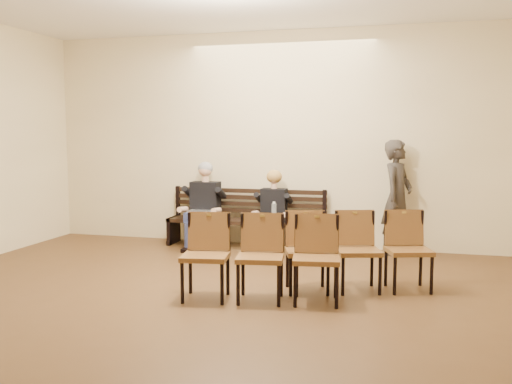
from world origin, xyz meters
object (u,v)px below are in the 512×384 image
Objects in this scene: laptop at (200,212)px; bench at (245,233)px; seated_woman at (273,214)px; chair_row_back at (260,258)px; water_bottle at (274,217)px; seated_man at (203,205)px; chair_row_front at (358,251)px; passerby at (397,189)px; bag at (255,242)px.

bench is at bearing 32.08° from laptop.
chair_row_back is at bearing -79.44° from seated_woman.
seated_woman reaches higher than water_bottle.
seated_man reaches higher than water_bottle.
chair_row_back is (0.41, -2.40, -0.09)m from water_bottle.
chair_row_front reaches higher than laptop.
passerby is (2.39, 0.10, 0.78)m from bench.
bag is at bearing -36.95° from bench.
seated_man is 3.81× the size of laptop.
water_bottle is (1.25, -0.30, -0.12)m from seated_man.
seated_man is 5.63× the size of water_bottle.
chair_row_back is (1.66, -2.70, -0.21)m from seated_man.
water_bottle is 0.73× the size of bag.
bench is at bearing 100.64° from chair_row_back.
laptop reaches higher than bench.
seated_woman is 0.31m from water_bottle.
laptop is at bearing 172.58° from water_bottle.
passerby reaches higher than laptop.
bench is 7.19× the size of laptop.
seated_woman is 0.66× the size of chair_row_back.
chair_row_back reaches higher than laptop.
passerby reaches higher than bench.
passerby is (3.08, 0.35, 0.43)m from laptop.
laptop reaches higher than water_bottle.
bag is 2.36m from passerby.
water_bottle is at bearing 91.07° from chair_row_back.
passerby is at bearing 2.40° from bench.
bench is 1.89× the size of seated_man.
seated_man reaches higher than chair_row_front.
passerby reaches higher than chair_row_front.
passerby reaches higher than seated_man.
passerby is 2.33m from chair_row_front.
bag is 2.68m from chair_row_front.
seated_man reaches higher than chair_row_back.
seated_woman is at bearing 0.00° from seated_man.
chair_row_back reaches higher than bench.
water_bottle reaches higher than bench.
water_bottle is at bearing -13.46° from seated_man.
bench is 0.82m from laptop.
bench is 0.83m from seated_man.
water_bottle is 0.12× the size of passerby.
bag is at bearing -2.68° from seated_man.
passerby reaches higher than seated_woman.
seated_woman is 0.53m from bag.
chair_row_front is (2.69, -1.88, -0.11)m from laptop.
seated_woman is 1.97m from passerby.
chair_row_front is at bearing 25.70° from chair_row_back.
chair_row_front reaches higher than bag.
seated_woman reaches higher than bench.
passerby is at bearing 16.02° from water_bottle.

